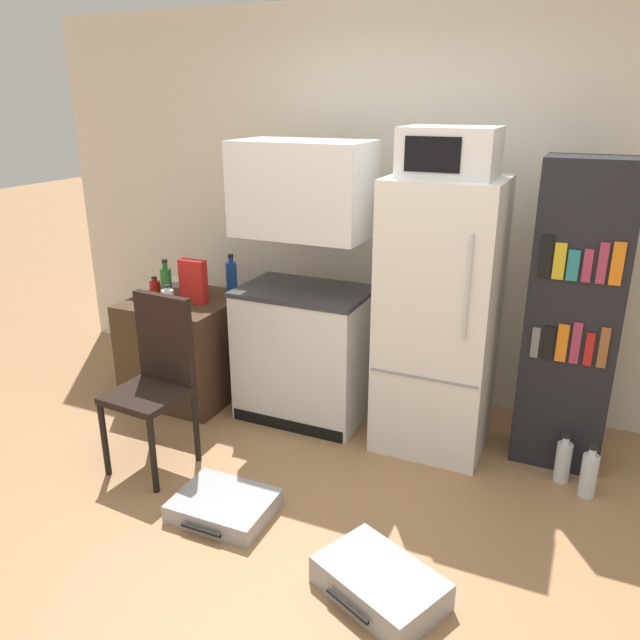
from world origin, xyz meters
The scene contains 19 objects.
ground_plane centered at (0.00, 0.00, 0.00)m, with size 24.00×24.00×0.00m, color #A3754C.
wall_back centered at (0.20, 2.00, 1.33)m, with size 6.40×0.10×2.66m.
side_table centered at (-1.50, 1.24, 0.36)m, with size 0.72×0.71×0.73m.
kitchen_hutch centered at (-0.60, 1.32, 0.83)m, with size 0.84×0.57×1.81m.
refrigerator centered at (0.29, 1.31, 0.82)m, with size 0.65×0.60×1.64m.
microwave centered at (0.29, 1.31, 1.78)m, with size 0.51×0.40×0.26m.
bookshelf centered at (1.02, 1.44, 0.89)m, with size 0.49×0.34×1.77m.
bottle_clear_short centered at (-1.47, 1.04, 0.79)m, with size 0.08×0.08×0.16m.
bottle_ketchup_red centered at (-1.71, 1.20, 0.79)m, with size 0.08×0.08×0.15m.
bottle_wine_dark centered at (-1.44, 1.36, 0.84)m, with size 0.07×0.07×0.26m.
bottle_blue_soda centered at (-1.29, 1.54, 0.84)m, with size 0.08×0.08×0.28m.
bottle_green_tall centered at (-1.56, 1.15, 0.85)m, with size 0.07×0.07×0.30m.
bowl centered at (-1.76, 1.50, 0.75)m, with size 0.16×0.16×0.04m.
cereal_box centered at (-1.38, 1.21, 0.88)m, with size 0.19×0.07×0.30m.
chair centered at (-1.11, 0.44, 0.59)m, with size 0.43×0.43×1.01m.
suitcase_large_flat centered at (0.42, -0.07, 0.07)m, with size 0.64×0.54×0.14m.
suitcase_small_flat centered at (-0.50, 0.14, 0.05)m, with size 0.50×0.42×0.10m.
water_bottle_front centered at (1.08, 1.19, 0.13)m, with size 0.09×0.09×0.30m.
water_bottle_middle centered at (1.21, 1.09, 0.13)m, with size 0.09×0.09×0.32m.
Camera 1 is at (1.07, -2.14, 2.06)m, focal length 35.00 mm.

